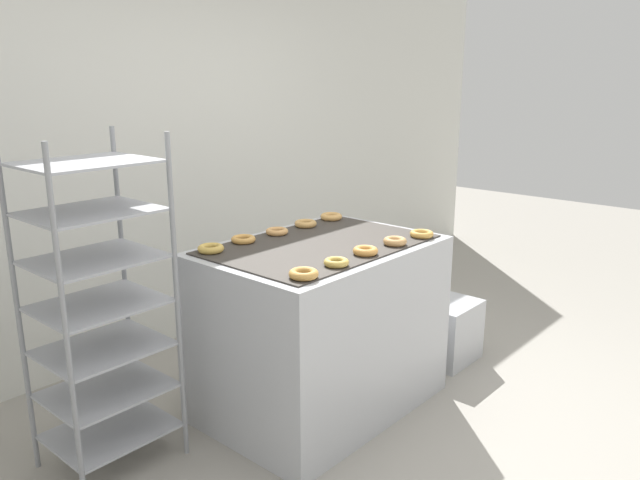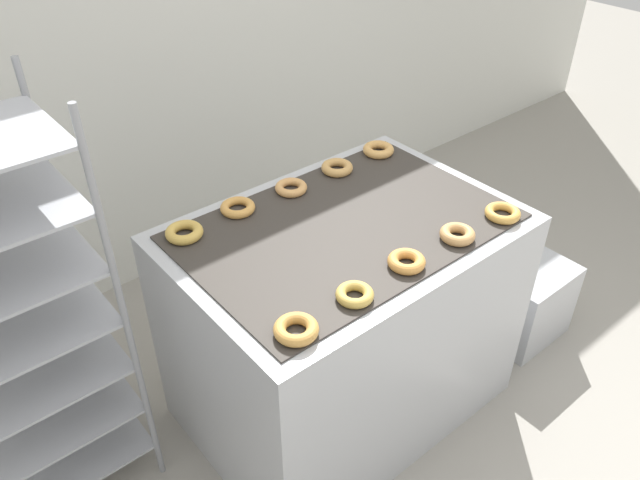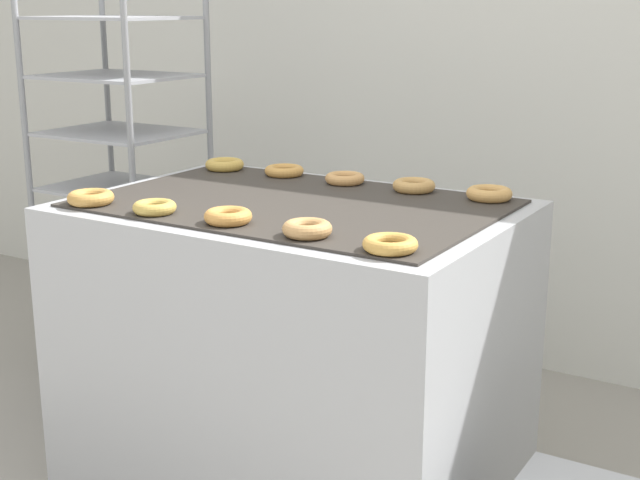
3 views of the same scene
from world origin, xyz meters
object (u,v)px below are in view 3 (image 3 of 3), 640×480
object	(u,v)px
donut_near_center	(228,216)
donut_near_rightmost	(390,244)
donut_near_leftmost	(91,198)
fryer_machine	(295,354)
donut_near_right	(307,229)
donut_far_center	(345,178)
baking_rack_cart	(122,188)
donut_far_leftmost	(225,164)
donut_far_left	(284,171)
donut_far_right	(414,186)
donut_far_rightmost	(489,194)
donut_near_left	(155,207)

from	to	relation	value
donut_near_center	donut_near_rightmost	bearing A→B (deg)	-2.37
donut_near_leftmost	donut_near_center	size ratio (longest dim) A/B	1.05
fryer_machine	donut_near_right	world-z (taller)	donut_near_right
donut_near_rightmost	donut_far_center	xyz separation A→B (m)	(-0.50, 0.65, -0.00)
baking_rack_cart	donut_near_rightmost	size ratio (longest dim) A/B	12.06
donut_near_leftmost	donut_far_leftmost	distance (m)	0.65
donut_far_left	donut_far_right	distance (m)	0.49
fryer_machine	donut_far_rightmost	xyz separation A→B (m)	(0.48, 0.33, 0.50)
donut_far_center	donut_far_right	xyz separation A→B (m)	(0.25, 0.00, 0.00)
donut_far_leftmost	donut_far_rightmost	distance (m)	0.98
donut_far_leftmost	donut_far_center	xyz separation A→B (m)	(0.49, 0.01, -0.00)
donut_near_center	donut_near_right	distance (m)	0.25
donut_near_right	donut_near_rightmost	bearing A→B (deg)	-3.48
baking_rack_cart	donut_far_right	xyz separation A→B (m)	(1.32, -0.08, 0.16)
donut_far_right	fryer_machine	bearing A→B (deg)	-126.11
donut_near_left	donut_near_center	bearing A→B (deg)	3.12
fryer_machine	donut_far_leftmost	distance (m)	0.77
fryer_machine	donut_far_right	size ratio (longest dim) A/B	9.67
donut_near_leftmost	donut_far_rightmost	bearing A→B (deg)	34.27
donut_far_center	donut_far_right	bearing A→B (deg)	0.98
donut_near_left	donut_far_rightmost	world-z (taller)	donut_far_rightmost
donut_far_right	donut_far_rightmost	world-z (taller)	donut_far_rightmost
donut_near_center	donut_far_left	distance (m)	0.69
baking_rack_cart	donut_near_rightmost	bearing A→B (deg)	-25.23
baking_rack_cart	donut_near_center	xyz separation A→B (m)	(1.08, -0.72, 0.16)
donut_far_leftmost	donut_near_rightmost	bearing A→B (deg)	-33.33
baking_rack_cart	donut_far_right	bearing A→B (deg)	-3.67
fryer_machine	baking_rack_cart	xyz separation A→B (m)	(-1.09, 0.41, 0.34)
donut_near_leftmost	donut_far_leftmost	world-z (taller)	donut_near_leftmost
donut_far_leftmost	donut_near_leftmost	bearing A→B (deg)	-89.62
donut_far_leftmost	baking_rack_cart	bearing A→B (deg)	170.90
donut_near_right	donut_far_center	xyz separation A→B (m)	(-0.26, 0.64, -0.00)
donut_near_left	donut_far_center	bearing A→B (deg)	69.40
fryer_machine	donut_far_rightmost	distance (m)	0.77
baking_rack_cart	donut_far_leftmost	distance (m)	0.62
donut_near_left	donut_far_right	xyz separation A→B (m)	(0.49, 0.65, 0.00)
donut_near_leftmost	donut_near_rightmost	distance (m)	0.98
donut_near_rightmost	donut_far_rightmost	size ratio (longest dim) A/B	0.97
donut_near_rightmost	donut_near_leftmost	bearing A→B (deg)	-179.96
donut_far_leftmost	donut_far_center	bearing A→B (deg)	0.65
donut_far_left	donut_far_right	xyz separation A→B (m)	(0.49, -0.01, 0.00)
donut_near_rightmost	donut_far_leftmost	size ratio (longest dim) A/B	0.98
donut_far_leftmost	donut_far_rightmost	world-z (taller)	same
donut_near_left	donut_far_left	size ratio (longest dim) A/B	0.92
baking_rack_cart	donut_far_rightmost	world-z (taller)	baking_rack_cart
baking_rack_cart	donut_far_rightmost	distance (m)	1.58
donut_near_leftmost	donut_far_rightmost	world-z (taller)	same
donut_far_right	donut_far_rightmost	size ratio (longest dim) A/B	0.97
fryer_machine	donut_near_rightmost	distance (m)	0.77
fryer_machine	donut_near_leftmost	bearing A→B (deg)	-145.83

